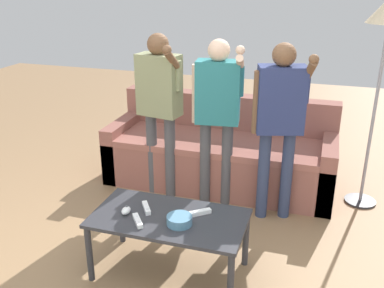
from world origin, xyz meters
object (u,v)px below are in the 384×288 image
object	(u,v)px
coffee_table	(169,224)
game_remote_nunchuk	(126,210)
player_center	(217,105)
player_left	(159,97)
game_remote_wand_spare	(138,221)
snack_bowl	(179,220)
player_right	(280,113)
game_remote_wand_far	(200,213)
game_remote_wand_near	(146,208)
couch	(221,154)

from	to	relation	value
coffee_table	game_remote_nunchuk	size ratio (longest dim) A/B	11.87
coffee_table	player_center	distance (m)	1.21
player_left	game_remote_wand_spare	size ratio (longest dim) A/B	10.05
snack_bowl	game_remote_nunchuk	world-z (taller)	snack_bowl
player_right	game_remote_wand_far	distance (m)	1.09
game_remote_nunchuk	game_remote_wand_spare	bearing A→B (deg)	-34.30
game_remote_wand_far	game_remote_nunchuk	bearing A→B (deg)	-163.87
game_remote_wand_near	snack_bowl	bearing A→B (deg)	-20.66
couch	player_left	world-z (taller)	player_left
player_center	player_right	xyz separation A→B (m)	(0.54, -0.09, 0.00)
player_center	player_right	bearing A→B (deg)	-9.50
couch	game_remote_wand_far	xyz separation A→B (m)	(0.20, -1.43, 0.17)
couch	game_remote_wand_spare	distance (m)	1.67
coffee_table	game_remote_wand_far	world-z (taller)	game_remote_wand_far
game_remote_nunchuk	game_remote_wand_near	xyz separation A→B (m)	(0.11, 0.09, -0.01)
player_center	game_remote_wand_near	xyz separation A→B (m)	(-0.23, -1.04, -0.47)
coffee_table	game_remote_wand_near	size ratio (longest dim) A/B	6.81
coffee_table	player_center	size ratio (longest dim) A/B	0.70
coffee_table	game_remote_wand_spare	xyz separation A→B (m)	(-0.17, -0.13, 0.07)
couch	player_left	xyz separation A→B (m)	(-0.47, -0.43, 0.65)
player_center	game_remote_wand_near	world-z (taller)	player_center
game_remote_nunchuk	game_remote_wand_far	size ratio (longest dim) A/B	0.60
game_remote_nunchuk	player_right	distance (m)	1.44
game_remote_wand_spare	player_left	bearing A→B (deg)	104.39
game_remote_nunchuk	player_left	xyz separation A→B (m)	(-0.19, 1.14, 0.48)
game_remote_nunchuk	game_remote_wand_spare	world-z (taller)	game_remote_nunchuk
couch	snack_bowl	world-z (taller)	couch
player_left	player_center	distance (m)	0.53
couch	game_remote_wand_far	world-z (taller)	couch
snack_bowl	game_remote_wand_far	world-z (taller)	snack_bowl
snack_bowl	game_remote_wand_far	distance (m)	0.18
snack_bowl	game_remote_wand_spare	world-z (taller)	snack_bowl
couch	coffee_table	size ratio (longest dim) A/B	2.10
game_remote_nunchuk	game_remote_wand_spare	size ratio (longest dim) A/B	0.59
player_left	player_center	world-z (taller)	player_left
coffee_table	game_remote_wand_far	xyz separation A→B (m)	(0.19, 0.09, 0.07)
player_center	couch	bearing A→B (deg)	98.01
game_remote_wand_far	player_right	bearing A→B (deg)	66.09
couch	game_remote_nunchuk	xyz separation A→B (m)	(-0.28, -1.57, 0.18)
couch	game_remote_nunchuk	size ratio (longest dim) A/B	24.90
game_remote_nunchuk	player_center	bearing A→B (deg)	73.11
coffee_table	game_remote_wand_near	bearing A→B (deg)	168.05
snack_bowl	player_center	distance (m)	1.23
game_remote_wand_far	coffee_table	bearing A→B (deg)	-154.64
couch	player_center	xyz separation A→B (m)	(0.06, -0.45, 0.64)
player_center	game_remote_nunchuk	bearing A→B (deg)	-106.89
snack_bowl	player_left	bearing A→B (deg)	116.69
snack_bowl	coffee_table	bearing A→B (deg)	145.67
game_remote_wand_spare	game_remote_wand_near	bearing A→B (deg)	93.84
couch	coffee_table	bearing A→B (deg)	-89.47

